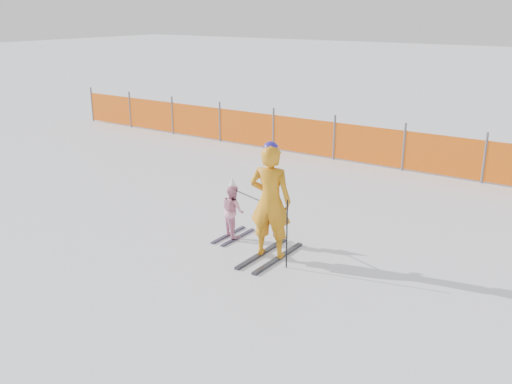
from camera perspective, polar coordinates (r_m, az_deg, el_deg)
ground at (r=9.87m, az=-1.65°, el=-6.27°), size 120.00×120.00×0.00m
adult at (r=9.41m, az=1.44°, el=-0.90°), size 0.80×1.48×2.02m
child at (r=10.42m, az=-2.34°, el=-1.80°), size 0.59×0.98×1.16m
ski_poles at (r=9.46m, az=1.49°, el=-2.59°), size 1.40×0.55×1.17m
safety_fence at (r=16.63m, az=3.56°, el=5.82°), size 17.38×0.06×1.25m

